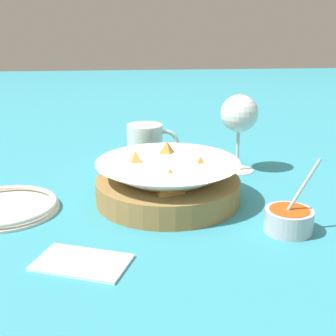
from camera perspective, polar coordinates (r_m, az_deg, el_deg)
ground_plane at (r=0.81m, az=2.43°, el=-3.91°), size 4.00×4.00×0.00m
food_basket at (r=0.79m, az=0.01°, el=-1.87°), size 0.25×0.25×0.09m
sauce_cup at (r=0.71m, az=14.51°, el=-6.06°), size 0.08×0.07×0.11m
wine_glass at (r=0.94m, az=8.68°, el=6.27°), size 0.08×0.08×0.16m
beer_mug at (r=0.99m, az=-2.72°, el=2.68°), size 0.11×0.08×0.09m
side_plate at (r=0.81m, az=-19.37°, el=-4.49°), size 0.18×0.18×0.01m
napkin at (r=0.62m, az=-10.45°, el=-11.10°), size 0.14×0.11×0.01m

